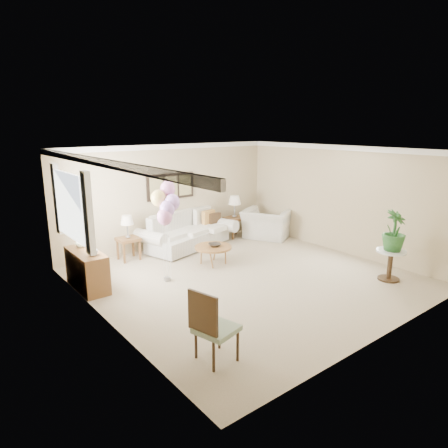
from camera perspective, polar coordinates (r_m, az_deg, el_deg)
name	(u,v)px	position (r m, az deg, el deg)	size (l,w,h in m)	color
ground_plane	(247,278)	(8.30, 3.34, -7.70)	(6.00, 6.00, 0.00)	#B1A48C
room_shell	(241,200)	(7.85, 2.46, 3.42)	(6.04, 6.04, 2.60)	tan
wall_art_triptych	(171,186)	(10.24, -7.61, 5.35)	(1.35, 0.06, 0.65)	black
sofa	(188,234)	(10.24, -5.23, -1.39)	(2.71, 1.49, 0.91)	beige
end_table_left	(128,241)	(9.49, -13.52, -2.43)	(0.49, 0.44, 0.53)	brown
end_table_right	(235,220)	(11.14, 1.51, 0.53)	(0.52, 0.47, 0.56)	brown
lamp_left	(127,221)	(9.37, -13.69, 0.45)	(0.30, 0.30, 0.53)	gray
lamp_right	(235,201)	(11.03, 1.53, 3.33)	(0.34, 0.34, 0.61)	gray
coffee_table	(213,248)	(8.96, -1.55, -3.40)	(0.83, 0.83, 0.42)	olive
decor_bowl	(215,245)	(8.93, -1.36, -3.01)	(0.28, 0.28, 0.07)	black
armchair	(266,224)	(11.13, 6.08, 0.02)	(1.22, 1.06, 0.79)	beige
side_table	(391,258)	(8.71, 22.70, -4.45)	(0.58, 0.58, 0.63)	silver
potted_plant	(394,231)	(8.55, 23.16, -0.90)	(0.45, 0.45, 0.81)	#1F541B
accent_chair	(212,325)	(5.36, -1.73, -14.26)	(0.60, 0.60, 1.02)	gray
credenza	(87,270)	(8.10, -18.97, -6.23)	(0.46, 1.20, 0.74)	brown
vase_white	(92,250)	(7.67, -18.30, -3.56)	(0.20, 0.20, 0.21)	silver
vase_sage	(80,242)	(8.26, -19.85, -2.47)	(0.20, 0.20, 0.21)	#B8C3A1
balloon_cluster	(166,203)	(7.77, -8.28, 2.92)	(0.52, 0.54, 2.01)	gray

